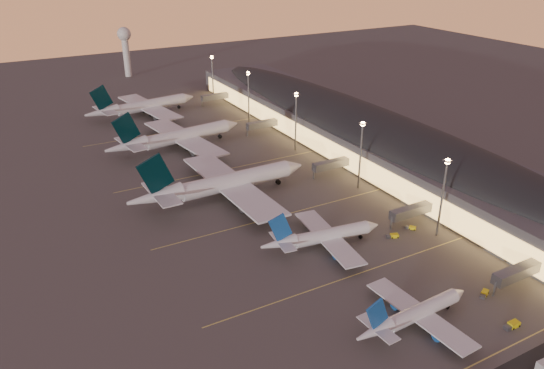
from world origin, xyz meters
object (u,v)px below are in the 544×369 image
(radar_tower, at_px, (125,43))
(baggage_tug_b, at_px, (484,294))
(airliner_narrow_north, at_px, (322,236))
(airliner_wide_far, at_px, (143,106))
(airliner_narrow_south, at_px, (414,314))
(airliner_wide_mid, at_px, (176,137))
(airliner_wide_near, at_px, (222,184))
(baggage_tug_c, at_px, (393,236))
(baggage_tug_a, at_px, (512,325))
(baggage_tug_d, at_px, (411,228))

(radar_tower, bearing_deg, baggage_tug_b, -87.20)
(airliner_narrow_north, height_order, airliner_wide_far, airliner_wide_far)
(airliner_narrow_south, height_order, baggage_tug_b, airliner_narrow_south)
(airliner_wide_mid, bearing_deg, radar_tower, 75.08)
(airliner_wide_near, relative_size, baggage_tug_b, 17.48)
(airliner_narrow_south, bearing_deg, baggage_tug_c, 52.67)
(airliner_narrow_south, xyz_separation_m, airliner_wide_far, (-7.10, 195.90, 1.81))
(radar_tower, xyz_separation_m, baggage_tug_a, (9.86, -300.69, -21.30))
(baggage_tug_a, distance_m, baggage_tug_d, 49.10)
(airliner_wide_far, distance_m, baggage_tug_b, 198.60)
(radar_tower, bearing_deg, airliner_narrow_south, -92.08)
(airliner_narrow_south, height_order, radar_tower, radar_tower)
(airliner_narrow_north, height_order, radar_tower, radar_tower)
(airliner_wide_far, distance_m, baggage_tug_a, 209.78)
(baggage_tug_b, height_order, baggage_tug_d, baggage_tug_b)
(airliner_narrow_south, bearing_deg, baggage_tug_a, -33.46)
(baggage_tug_a, bearing_deg, airliner_wide_mid, 101.36)
(airliner_wide_far, xyz_separation_m, baggage_tug_a, (27.43, -207.93, -4.46))
(airliner_wide_near, distance_m, baggage_tug_a, 102.63)
(airliner_narrow_north, bearing_deg, baggage_tug_c, -7.60)
(airliner_narrow_south, bearing_deg, baggage_tug_b, -3.09)
(airliner_wide_far, distance_m, radar_tower, 95.90)
(airliner_narrow_north, relative_size, airliner_wide_near, 0.57)
(airliner_narrow_north, height_order, baggage_tug_d, airliner_narrow_north)
(airliner_wide_far, bearing_deg, radar_tower, 70.34)
(airliner_narrow_south, xyz_separation_m, airliner_narrow_north, (1.03, 40.49, 0.36))
(airliner_wide_mid, height_order, radar_tower, radar_tower)
(airliner_wide_far, relative_size, radar_tower, 1.88)
(baggage_tug_a, relative_size, baggage_tug_d, 1.30)
(radar_tower, xyz_separation_m, baggage_tug_b, (14.13, -288.77, -21.38))
(airliner_narrow_north, bearing_deg, airliner_wide_near, 113.02)
(airliner_narrow_south, xyz_separation_m, airliner_wide_near, (-11.38, 85.46, 2.35))
(airliner_narrow_south, height_order, airliner_wide_mid, airliner_wide_mid)
(airliner_narrow_south, relative_size, airliner_wide_far, 0.57)
(airliner_narrow_north, relative_size, baggage_tug_c, 9.65)
(radar_tower, bearing_deg, airliner_wide_far, -100.72)
(airliner_wide_far, bearing_deg, baggage_tug_b, -89.75)
(baggage_tug_c, bearing_deg, airliner_wide_mid, 127.52)
(airliner_narrow_south, distance_m, baggage_tug_a, 23.77)
(airliner_wide_near, xyz_separation_m, radar_tower, (21.84, 203.21, 16.30))
(airliner_narrow_south, distance_m, baggage_tug_c, 41.77)
(airliner_narrow_north, relative_size, radar_tower, 1.19)
(airliner_wide_near, height_order, airliner_wide_mid, airliner_wide_near)
(airliner_narrow_north, xyz_separation_m, airliner_wide_far, (-8.13, 155.41, 1.45))
(airliner_narrow_north, height_order, airliner_wide_near, airliner_wide_near)
(airliner_wide_near, distance_m, baggage_tug_c, 62.12)
(airliner_narrow_south, distance_m, baggage_tug_b, 24.75)
(airliner_wide_far, xyz_separation_m, baggage_tug_d, (39.35, -160.29, -4.60))
(airliner_narrow_south, relative_size, baggage_tug_b, 9.03)
(baggage_tug_b, xyz_separation_m, baggage_tug_c, (-1.00, 34.46, 0.02))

